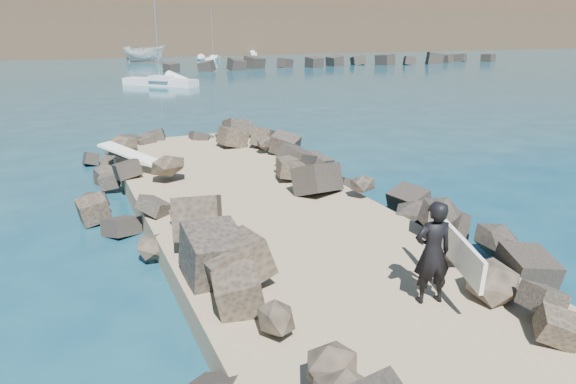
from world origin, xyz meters
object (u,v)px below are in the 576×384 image
surfboard_resting (132,158)px  sailboat_f (251,53)px  surfer_with_board (436,252)px  boat_imported (144,54)px

surfboard_resting → sailboat_f: (35.60, 84.79, -0.69)m
surfboard_resting → sailboat_f: 91.97m
surfboard_resting → surfer_with_board: surfer_with_board is taller
boat_imported → surfer_with_board: size_ratio=3.21×
surfboard_resting → sailboat_f: bearing=26.6°
surfboard_resting → boat_imported: size_ratio=0.34×
surfboard_resting → boat_imported: (11.71, 69.22, 0.32)m
surfboard_resting → surfer_with_board: size_ratio=1.10×
boat_imported → sailboat_f: bearing=-23.8°
boat_imported → surfboard_resting: bearing=-156.5°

